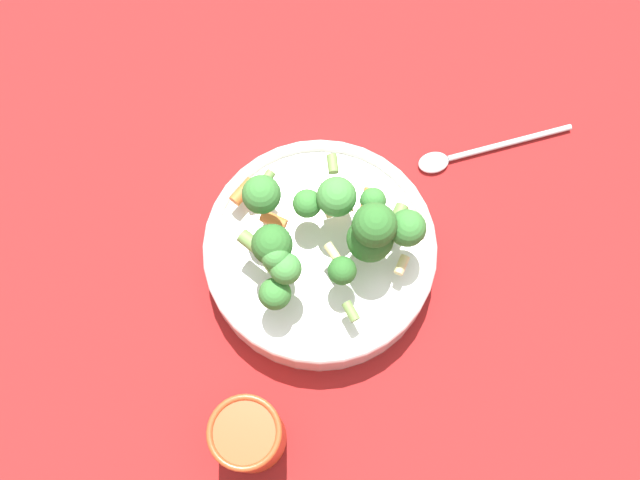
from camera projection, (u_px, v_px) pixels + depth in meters
ground_plane at (320, 260)px, 0.83m from camera, size 3.00×3.00×0.00m
bowl at (320, 252)px, 0.81m from camera, size 0.25×0.25×0.05m
pasta_salad at (330, 230)px, 0.73m from camera, size 0.19×0.18×0.09m
cup at (249, 435)px, 0.73m from camera, size 0.07×0.07×0.10m
spoon at (468, 154)px, 0.87m from camera, size 0.04×0.19×0.01m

